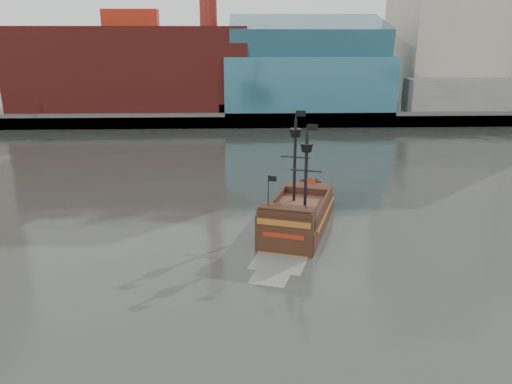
{
  "coord_description": "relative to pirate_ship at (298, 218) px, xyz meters",
  "views": [
    {
      "loc": [
        -2.7,
        -24.24,
        15.76
      ],
      "look_at": [
        -1.37,
        12.71,
        4.0
      ],
      "focal_mm": 35.0,
      "sensor_mm": 36.0,
      "label": 1
    }
  ],
  "objects": [
    {
      "name": "pirate_ship",
      "position": [
        0.0,
        0.0,
        0.0
      ],
      "size": [
        8.36,
        14.61,
        10.49
      ],
      "rotation": [
        0.0,
        0.0,
        -0.32
      ],
      "color": "black",
      "rests_on": "ground"
    },
    {
      "name": "ground",
      "position": [
        -2.24,
        -14.82,
        -0.95
      ],
      "size": [
        400.0,
        400.0,
        0.0
      ],
      "primitive_type": "plane",
      "color": "#242722",
      "rests_on": "ground"
    },
    {
      "name": "seawall",
      "position": [
        -2.24,
        47.68,
        0.35
      ],
      "size": [
        220.0,
        1.0,
        2.6
      ],
      "primitive_type": "cube",
      "color": "#4C4C49",
      "rests_on": "ground"
    },
    {
      "name": "promenade_far",
      "position": [
        -2.24,
        77.18,
        0.05
      ],
      "size": [
        220.0,
        60.0,
        2.0
      ],
      "primitive_type": "cube",
      "color": "slate",
      "rests_on": "ground"
    }
  ]
}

